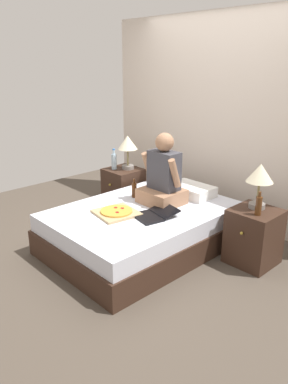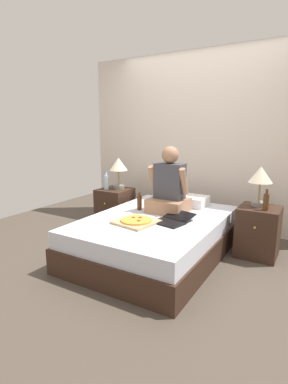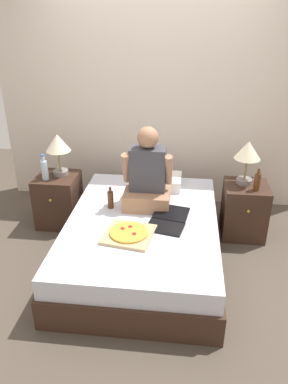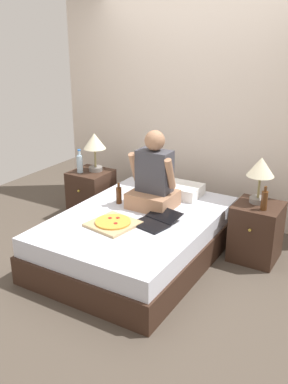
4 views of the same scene
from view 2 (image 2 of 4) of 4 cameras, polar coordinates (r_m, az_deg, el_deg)
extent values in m
plane|color=#4C4238|center=(3.55, 2.30, -11.76)|extent=(5.65, 5.65, 0.00)
cube|color=beige|center=(4.48, 10.82, 9.52)|extent=(3.65, 0.12, 2.50)
cube|color=#382319|center=(3.50, 2.31, -9.77)|extent=(1.40, 1.98, 0.27)
cube|color=silver|center=(3.42, 2.35, -6.28)|extent=(1.36, 1.92, 0.18)
cube|color=#382319|center=(4.43, -5.54, -3.03)|extent=(0.44, 0.44, 0.57)
sphere|color=gold|center=(4.22, -7.46, -2.24)|extent=(0.03, 0.03, 0.03)
cylinder|color=gray|center=(4.37, -4.81, 0.97)|extent=(0.16, 0.16, 0.05)
cylinder|color=olive|center=(4.35, -4.84, 2.71)|extent=(0.02, 0.02, 0.22)
cone|color=beige|center=(4.32, -4.89, 5.33)|extent=(0.26, 0.26, 0.18)
cylinder|color=silver|center=(4.32, -7.21, 1.81)|extent=(0.07, 0.07, 0.20)
cylinder|color=silver|center=(4.30, -7.25, 3.51)|extent=(0.03, 0.03, 0.06)
cylinder|color=blue|center=(4.29, -7.26, 3.99)|extent=(0.04, 0.03, 0.02)
cube|color=#382319|center=(3.66, 20.91, -7.04)|extent=(0.44, 0.44, 0.57)
sphere|color=gold|center=(3.40, 20.34, -6.40)|extent=(0.03, 0.03, 0.03)
cylinder|color=gray|center=(3.63, 20.95, -2.11)|extent=(0.16, 0.16, 0.05)
cylinder|color=olive|center=(3.60, 21.11, -0.03)|extent=(0.02, 0.02, 0.22)
cone|color=beige|center=(3.57, 21.35, 3.12)|extent=(0.26, 0.26, 0.18)
cylinder|color=#512D14|center=(3.45, 22.21, -1.79)|extent=(0.06, 0.06, 0.18)
cylinder|color=#512D14|center=(3.43, 22.37, 0.07)|extent=(0.03, 0.03, 0.05)
cube|color=white|center=(3.97, 8.16, -1.54)|extent=(0.52, 0.34, 0.12)
cube|color=#A37556|center=(3.60, 4.64, -2.54)|extent=(0.44, 0.40, 0.16)
cube|color=#3F3F47|center=(3.56, 4.93, 2.08)|extent=(0.34, 0.20, 0.42)
sphere|color=#A37556|center=(3.52, 5.02, 7.06)|extent=(0.20, 0.20, 0.20)
cylinder|color=#A37556|center=(3.61, 1.73, 2.58)|extent=(0.07, 0.18, 0.32)
cylinder|color=#A37556|center=(3.43, 7.57, 2.00)|extent=(0.07, 0.18, 0.32)
cube|color=black|center=(3.18, 4.59, -5.86)|extent=(0.36, 0.28, 0.02)
cube|color=black|center=(3.32, 6.82, -4.46)|extent=(0.35, 0.26, 0.06)
cube|color=tan|center=(3.18, -1.51, -5.73)|extent=(0.46, 0.46, 0.03)
cylinder|color=gold|center=(3.18, -1.51, -5.37)|extent=(0.33, 0.33, 0.02)
cylinder|color=maroon|center=(3.24, -2.03, -4.86)|extent=(0.04, 0.04, 0.00)
cylinder|color=maroon|center=(3.12, -1.03, -5.48)|extent=(0.04, 0.04, 0.00)
cylinder|color=maroon|center=(3.24, -0.75, -4.84)|extent=(0.04, 0.04, 0.00)
cylinder|color=#4C2811|center=(3.67, -0.87, -2.10)|extent=(0.06, 0.06, 0.17)
cylinder|color=#4C2811|center=(3.65, -0.88, -0.43)|extent=(0.03, 0.03, 0.05)
camera|label=1|loc=(1.31, 109.63, 19.28)|focal=35.00mm
camera|label=3|loc=(1.41, -71.38, 37.42)|focal=35.00mm
camera|label=4|loc=(0.89, 163.59, 39.49)|focal=40.00mm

